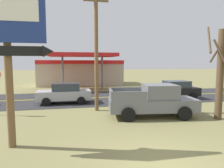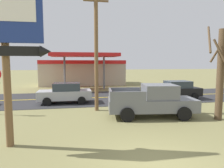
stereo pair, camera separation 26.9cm
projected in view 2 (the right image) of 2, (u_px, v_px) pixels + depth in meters
The scene contains 10 objects.
ground_plane at pixel (159, 166), 6.50m from camera, with size 180.00×180.00×0.00m, color olive.
road_asphalt at pixel (102, 98), 19.21m from camera, with size 140.00×8.00×0.02m, color #2B2B2D.
road_centre_line at pixel (102, 97), 19.20m from camera, with size 126.00×0.20×0.01m, color gold.
motel_sign at pixel (5, 30), 7.50m from camera, with size 3.09×0.54×6.53m.
utility_pole at pixel (96, 43), 13.63m from camera, with size 1.84×0.26×8.59m.
bare_tree at pixel (221, 71), 11.55m from camera, with size 2.00×1.98×5.50m.
gas_station at pixel (83, 72), 30.74m from camera, with size 12.00×11.50×4.40m.
pickup_grey_parked_on_lawn at pixel (153, 101), 12.37m from camera, with size 5.41×2.73×1.96m.
car_silver_near_lane at pixel (65, 93), 16.56m from camera, with size 4.20×2.00×1.64m.
car_black_mid_lane at pixel (176, 90), 18.36m from camera, with size 4.20×2.00×1.64m.
Camera 2 is at (-2.61, -5.81, 3.27)m, focal length 32.90 mm.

